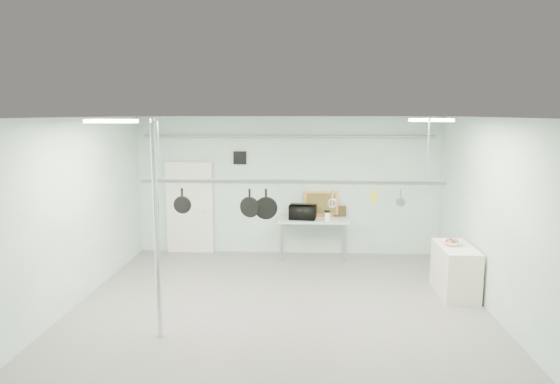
# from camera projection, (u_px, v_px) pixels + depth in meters

# --- Properties ---
(floor) EXTENTS (8.00, 8.00, 0.00)m
(floor) POSITION_uv_depth(u_px,v_px,m) (277.00, 322.00, 7.89)
(floor) COLOR gray
(floor) RESTS_ON ground
(ceiling) EXTENTS (7.00, 8.00, 0.02)m
(ceiling) POSITION_uv_depth(u_px,v_px,m) (277.00, 118.00, 7.40)
(ceiling) COLOR silver
(ceiling) RESTS_ON back_wall
(back_wall) EXTENTS (7.00, 0.02, 3.20)m
(back_wall) POSITION_uv_depth(u_px,v_px,m) (287.00, 186.00, 11.58)
(back_wall) COLOR silver
(back_wall) RESTS_ON floor
(right_wall) EXTENTS (0.02, 8.00, 3.20)m
(right_wall) POSITION_uv_depth(u_px,v_px,m) (510.00, 226.00, 7.46)
(right_wall) COLOR silver
(right_wall) RESTS_ON floor
(door) EXTENTS (1.10, 0.10, 2.20)m
(door) POSITION_uv_depth(u_px,v_px,m) (190.00, 208.00, 11.74)
(door) COLOR silver
(door) RESTS_ON floor
(wall_vent) EXTENTS (0.30, 0.04, 0.30)m
(wall_vent) POSITION_uv_depth(u_px,v_px,m) (240.00, 158.00, 11.52)
(wall_vent) COLOR black
(wall_vent) RESTS_ON back_wall
(conduit_pipe) EXTENTS (6.60, 0.07, 0.07)m
(conduit_pipe) POSITION_uv_depth(u_px,v_px,m) (287.00, 136.00, 11.31)
(conduit_pipe) COLOR gray
(conduit_pipe) RESTS_ON back_wall
(chrome_pole) EXTENTS (0.08, 0.08, 3.20)m
(chrome_pole) POSITION_uv_depth(u_px,v_px,m) (157.00, 231.00, 7.14)
(chrome_pole) COLOR silver
(chrome_pole) RESTS_ON floor
(prep_table) EXTENTS (1.60, 0.70, 0.91)m
(prep_table) POSITION_uv_depth(u_px,v_px,m) (313.00, 222.00, 11.28)
(prep_table) COLOR #ACCABD
(prep_table) RESTS_ON floor
(side_cabinet) EXTENTS (0.60, 1.20, 0.90)m
(side_cabinet) POSITION_uv_depth(u_px,v_px,m) (455.00, 270.00, 9.04)
(side_cabinet) COLOR silver
(side_cabinet) RESTS_ON floor
(pot_rack) EXTENTS (4.80, 0.06, 1.00)m
(pot_rack) POSITION_uv_depth(u_px,v_px,m) (291.00, 180.00, 7.83)
(pot_rack) COLOR #B7B7BC
(pot_rack) RESTS_ON ceiling
(light_panel_left) EXTENTS (0.65, 0.30, 0.05)m
(light_panel_left) POSITION_uv_depth(u_px,v_px,m) (111.00, 121.00, 6.73)
(light_panel_left) COLOR white
(light_panel_left) RESTS_ON ceiling
(light_panel_right) EXTENTS (0.65, 0.30, 0.05)m
(light_panel_right) POSITION_uv_depth(u_px,v_px,m) (431.00, 120.00, 7.87)
(light_panel_right) COLOR white
(light_panel_right) RESTS_ON ceiling
(microwave) EXTENTS (0.64, 0.48, 0.33)m
(microwave) POSITION_uv_depth(u_px,v_px,m) (303.00, 212.00, 11.23)
(microwave) COLOR black
(microwave) RESTS_ON prep_table
(coffee_canister) EXTENTS (0.15, 0.15, 0.19)m
(coffee_canister) POSITION_uv_depth(u_px,v_px,m) (327.00, 216.00, 11.09)
(coffee_canister) COLOR white
(coffee_canister) RESTS_ON prep_table
(painting_large) EXTENTS (0.79, 0.18, 0.58)m
(painting_large) POSITION_uv_depth(u_px,v_px,m) (321.00, 204.00, 11.51)
(painting_large) COLOR orange
(painting_large) RESTS_ON prep_table
(painting_small) EXTENTS (0.30, 0.10, 0.25)m
(painting_small) POSITION_uv_depth(u_px,v_px,m) (340.00, 211.00, 11.52)
(painting_small) COLOR #352512
(painting_small) RESTS_ON prep_table
(fruit_bowl) EXTENTS (0.35, 0.35, 0.08)m
(fruit_bowl) POSITION_uv_depth(u_px,v_px,m) (452.00, 243.00, 9.04)
(fruit_bowl) COLOR white
(fruit_bowl) RESTS_ON side_cabinet
(skillet_left) EXTENTS (0.28, 0.06, 0.39)m
(skillet_left) POSITION_uv_depth(u_px,v_px,m) (182.00, 200.00, 7.98)
(skillet_left) COLOR black
(skillet_left) RESTS_ON pot_rack
(skillet_mid) EXTENTS (0.34, 0.15, 0.45)m
(skillet_mid) POSITION_uv_depth(u_px,v_px,m) (250.00, 203.00, 7.92)
(skillet_mid) COLOR black
(skillet_mid) RESTS_ON pot_rack
(skillet_right) EXTENTS (0.37, 0.11, 0.50)m
(skillet_right) POSITION_uv_depth(u_px,v_px,m) (266.00, 204.00, 7.91)
(skillet_right) COLOR black
(skillet_right) RESTS_ON pot_rack
(whisk) EXTENTS (0.18, 0.18, 0.30)m
(whisk) POSITION_uv_depth(u_px,v_px,m) (332.00, 199.00, 7.84)
(whisk) COLOR #BAB9BE
(whisk) RESTS_ON pot_rack
(grater) EXTENTS (0.09, 0.03, 0.21)m
(grater) POSITION_uv_depth(u_px,v_px,m) (374.00, 196.00, 7.80)
(grater) COLOR yellow
(grater) RESTS_ON pot_rack
(saucepan) EXTENTS (0.15, 0.10, 0.26)m
(saucepan) POSITION_uv_depth(u_px,v_px,m) (400.00, 198.00, 7.79)
(saucepan) COLOR #A6A7AB
(saucepan) RESTS_ON pot_rack
(fruit_cluster) EXTENTS (0.24, 0.24, 0.09)m
(fruit_cluster) POSITION_uv_depth(u_px,v_px,m) (452.00, 241.00, 9.03)
(fruit_cluster) COLOR #B12010
(fruit_cluster) RESTS_ON fruit_bowl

